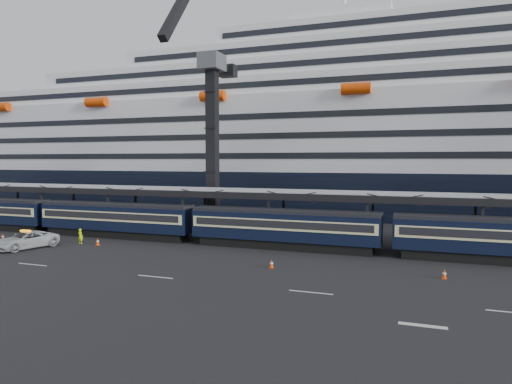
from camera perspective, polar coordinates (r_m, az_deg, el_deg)
ground at (r=34.82m, az=11.64°, el=-10.76°), size 260.00×260.00×0.00m
lane_markings at (r=29.68m, az=26.36°, el=-13.69°), size 111.00×4.27×0.02m
train at (r=44.84m, az=7.60°, el=-4.53°), size 133.05×3.00×4.05m
canopy at (r=47.72m, az=14.11°, el=-0.41°), size 130.00×6.25×5.53m
cruise_ship at (r=79.63m, az=15.72°, el=6.39°), size 214.09×28.84×34.00m
crane_dark_near at (r=57.59m, az=-5.65°, el=7.07°), size 4.50×17.75×35.08m
pickup_truck at (r=51.25m, az=-26.83°, el=-5.38°), size 4.40×6.66×1.70m
worker at (r=51.70m, az=-21.10°, el=-5.18°), size 0.61×0.42×1.63m
traffic_cone_b at (r=57.93m, az=-29.09°, el=-4.92°), size 0.35×0.35×0.71m
traffic_cone_c at (r=50.36m, az=-19.18°, el=-5.86°), size 0.40×0.40×0.79m
traffic_cone_d at (r=37.82m, az=1.95°, el=-8.91°), size 0.38×0.38×0.75m
traffic_cone_e at (r=37.20m, az=22.48°, el=-9.42°), size 0.38×0.38×0.76m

